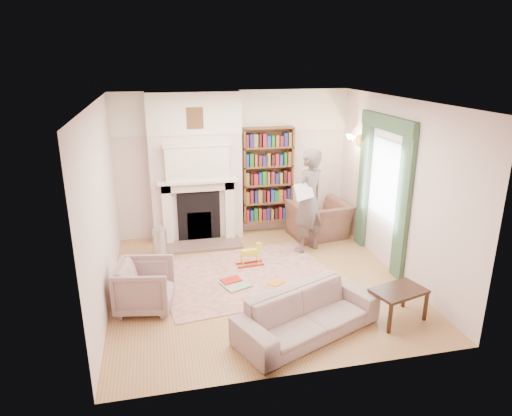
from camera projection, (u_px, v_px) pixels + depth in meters
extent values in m
plane|color=olive|center=(259.00, 282.00, 7.22)|extent=(4.50, 4.50, 0.00)
plane|color=white|center=(260.00, 101.00, 6.34)|extent=(4.50, 4.50, 0.00)
plane|color=beige|center=(234.00, 164.00, 8.86)|extent=(4.50, 0.00, 4.50)
plane|color=beige|center=(308.00, 260.00, 4.70)|extent=(4.50, 0.00, 4.50)
plane|color=beige|center=(102.00, 208.00, 6.32)|extent=(0.00, 4.50, 4.50)
plane|color=beige|center=(397.00, 188.00, 7.24)|extent=(0.00, 4.50, 4.50)
cube|color=beige|center=(196.00, 168.00, 8.55)|extent=(1.70, 0.35, 2.80)
cube|color=silver|center=(198.00, 181.00, 8.34)|extent=(1.47, 0.24, 0.05)
cube|color=black|center=(199.00, 217.00, 8.65)|extent=(0.80, 0.06, 0.96)
cube|color=silver|center=(197.00, 163.00, 8.25)|extent=(1.15, 0.18, 0.62)
cube|color=brown|center=(268.00, 175.00, 8.95)|extent=(1.00, 0.24, 1.85)
cube|color=silver|center=(385.00, 179.00, 7.59)|extent=(0.02, 0.90, 1.30)
cube|color=#2D442C|center=(403.00, 206.00, 7.02)|extent=(0.07, 0.32, 2.40)
cube|color=#2D442C|center=(364.00, 183.00, 8.31)|extent=(0.07, 0.32, 2.40)
cube|color=#2D442C|center=(388.00, 123.00, 7.29)|extent=(0.09, 1.70, 0.24)
cube|color=#BFAB90|center=(246.00, 276.00, 7.40)|extent=(2.95, 2.42, 0.01)
imported|color=#512D2B|center=(319.00, 220.00, 8.93)|extent=(1.20, 1.08, 0.70)
imported|color=gray|center=(145.00, 286.00, 6.36)|extent=(0.88, 0.86, 0.69)
imported|color=#C0AC9E|center=(307.00, 314.00, 5.80)|extent=(2.06, 1.45, 0.56)
imported|color=#594C47|center=(308.00, 201.00, 8.09)|extent=(0.83, 0.74, 1.90)
cube|color=silver|center=(304.00, 191.00, 7.79)|extent=(0.42, 0.31, 0.28)
cylinder|color=#B8BBC0|center=(160.00, 243.00, 7.99)|extent=(0.30, 0.30, 0.55)
cube|color=#E3C650|center=(235.00, 284.00, 7.08)|extent=(0.51, 0.51, 0.03)
cube|color=red|center=(231.00, 281.00, 7.16)|extent=(0.35, 0.28, 0.05)
cube|color=red|center=(300.00, 293.00, 6.85)|extent=(0.30, 0.28, 0.02)
cube|color=red|center=(271.00, 301.00, 6.62)|extent=(0.30, 0.30, 0.02)
cube|color=red|center=(276.00, 282.00, 7.15)|extent=(0.30, 0.28, 0.02)
cube|color=red|center=(297.00, 291.00, 6.88)|extent=(0.27, 0.23, 0.02)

